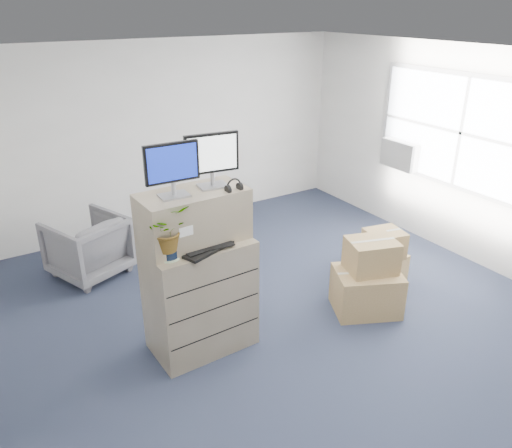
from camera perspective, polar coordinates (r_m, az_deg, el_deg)
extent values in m
plane|color=#23293F|center=(5.54, 4.79, -12.21)|extent=(7.00, 7.00, 0.00)
cube|color=silver|center=(7.78, -10.53, 9.82)|extent=(6.00, 0.02, 2.80)
cube|color=silver|center=(6.99, 25.64, 6.22)|extent=(0.02, 7.00, 2.80)
cube|color=gray|center=(7.15, 22.54, 9.62)|extent=(0.06, 2.72, 1.52)
cube|color=white|center=(7.12, 22.37, 9.60)|extent=(0.01, 2.60, 1.40)
cube|color=silver|center=(7.74, 16.27, 7.66)|extent=(0.24, 0.60, 0.40)
cube|color=gray|center=(5.05, -6.38, -8.16)|extent=(1.03, 0.65, 1.17)
cube|color=gray|center=(4.71, -7.16, 0.81)|extent=(1.02, 0.54, 0.50)
cube|color=#99999E|center=(4.52, -9.34, 3.23)|extent=(0.27, 0.20, 0.02)
cylinder|color=#99999E|center=(4.49, -9.40, 4.04)|extent=(0.04, 0.04, 0.12)
cube|color=black|center=(4.42, -9.61, 6.93)|extent=(0.50, 0.05, 0.36)
cube|color=navy|center=(4.40, -9.52, 6.87)|extent=(0.45, 0.02, 0.31)
cube|color=#99999E|center=(4.72, -4.94, 4.38)|extent=(0.29, 0.23, 0.02)
cylinder|color=#99999E|center=(4.69, -4.97, 5.20)|extent=(0.04, 0.04, 0.12)
cube|color=black|center=(4.62, -5.08, 8.09)|extent=(0.52, 0.10, 0.37)
cube|color=silver|center=(4.60, -4.99, 8.02)|extent=(0.47, 0.06, 0.32)
torus|color=black|center=(4.60, -2.55, 4.35)|extent=(0.15, 0.02, 0.15)
cube|color=black|center=(4.62, -5.64, -2.81)|extent=(0.57, 0.38, 0.03)
ellipsoid|color=silver|center=(4.79, -2.80, -1.63)|extent=(0.11, 0.07, 0.04)
cylinder|color=#96989E|center=(4.81, -5.84, -0.09)|extent=(0.08, 0.08, 0.27)
cube|color=silver|center=(4.77, -7.10, -2.05)|extent=(0.07, 0.06, 0.02)
cube|color=black|center=(4.73, -7.14, -1.23)|extent=(0.07, 0.04, 0.13)
cube|color=black|center=(4.99, -3.94, -0.38)|extent=(0.23, 0.18, 0.07)
cube|color=#3A7AC5|center=(4.94, -4.32, 0.36)|extent=(0.27, 0.19, 0.09)
cylinder|color=#B4CCA4|center=(4.53, -9.92, -3.79)|extent=(0.20, 0.20, 0.02)
cylinder|color=black|center=(4.49, -9.99, -2.97)|extent=(0.17, 0.17, 0.13)
imported|color=#21601B|center=(4.42, -10.14, -1.05)|extent=(0.47, 0.50, 0.32)
imported|color=#58575C|center=(6.74, -18.69, -2.15)|extent=(1.07, 1.04, 0.87)
cube|color=#9B794A|center=(5.88, 12.51, -7.48)|extent=(0.88, 0.80, 0.50)
cube|color=#9B794A|center=(6.52, 14.41, -4.98)|extent=(0.56, 0.49, 0.36)
cube|color=#9B794A|center=(6.77, 13.45, -3.59)|extent=(0.68, 0.65, 0.39)
cube|color=#9B794A|center=(5.71, 13.05, -3.51)|extent=(0.63, 0.56, 0.37)
cube|color=#9B794A|center=(6.36, 14.43, -2.20)|extent=(0.51, 0.47, 0.34)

